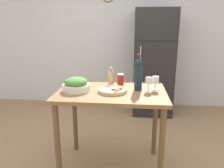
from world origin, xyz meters
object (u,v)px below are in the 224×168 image
at_px(refrigerator, 153,63).
at_px(salad_bowl, 76,85).
at_px(wine_glass_far, 156,80).
at_px(homemade_pizza, 113,90).
at_px(wine_bottle, 138,74).
at_px(pepper_mill, 111,76).
at_px(wine_glass_near, 149,81).
at_px(salt_canister, 121,80).

bearing_deg(refrigerator, salad_bowl, -117.30).
xyz_separation_m(wine_glass_far, homemade_pizza, (-0.43, -0.11, -0.09)).
bearing_deg(wine_glass_far, homemade_pizza, -165.68).
relative_size(wine_glass_far, homemade_pizza, 0.50).
xyz_separation_m(refrigerator, wine_bottle, (-0.30, -1.70, 0.16)).
height_order(refrigerator, homemade_pizza, refrigerator).
distance_m(wine_glass_far, homemade_pizza, 0.45).
relative_size(wine_glass_far, pepper_mill, 0.70).
relative_size(wine_glass_far, salad_bowl, 0.53).
relative_size(wine_glass_near, salad_bowl, 0.53).
relative_size(refrigerator, wine_glass_far, 12.46).
xyz_separation_m(wine_bottle, pepper_mill, (-0.30, 0.16, -0.07)).
xyz_separation_m(pepper_mill, homemade_pizza, (0.04, -0.26, -0.08)).
distance_m(wine_glass_near, wine_glass_far, 0.09).
bearing_deg(pepper_mill, wine_glass_near, -25.74).
bearing_deg(pepper_mill, salt_canister, 3.42).
relative_size(wine_glass_near, pepper_mill, 0.70).
distance_m(wine_glass_near, salt_canister, 0.36).
relative_size(wine_glass_near, wine_glass_far, 1.00).
height_order(wine_bottle, wine_glass_far, wine_bottle).
distance_m(salad_bowl, homemade_pizza, 0.38).
xyz_separation_m(refrigerator, wine_glass_near, (-0.19, -1.73, 0.10)).
distance_m(salad_bowl, salt_canister, 0.51).
bearing_deg(wine_glass_near, refrigerator, 83.74).
bearing_deg(pepper_mill, homemade_pizza, -80.21).
height_order(wine_glass_far, salad_bowl, wine_glass_far).
distance_m(wine_glass_near, pepper_mill, 0.45).
relative_size(homemade_pizza, salt_canister, 2.27).
bearing_deg(wine_glass_far, pepper_mill, 162.84).
bearing_deg(salad_bowl, wine_glass_far, 7.41).
height_order(pepper_mill, salad_bowl, pepper_mill).
relative_size(refrigerator, wine_glass_near, 12.46).
relative_size(wine_bottle, salad_bowl, 1.34).
bearing_deg(homemade_pizza, wine_glass_far, 14.32).
bearing_deg(wine_bottle, salad_bowl, -171.57).
height_order(wine_glass_far, salt_canister, wine_glass_far).
xyz_separation_m(wine_bottle, wine_glass_near, (0.11, -0.04, -0.07)).
distance_m(wine_bottle, homemade_pizza, 0.31).
bearing_deg(salt_canister, pepper_mill, -176.58).
relative_size(wine_bottle, wine_glass_near, 2.54).
bearing_deg(salad_bowl, wine_bottle, 8.43).
bearing_deg(salt_canister, wine_glass_near, -34.13).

